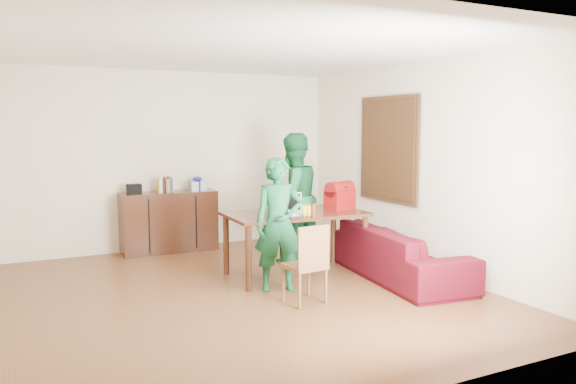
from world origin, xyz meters
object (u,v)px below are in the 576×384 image
person_far (293,198)px  laptop (288,210)px  chair (305,280)px  red_bag (340,198)px  table (295,220)px  person_near (279,224)px  bottle (313,209)px  sofa (399,253)px

person_far → laptop: person_far is taller
chair → red_bag: bearing=37.6°
table → chair: 1.21m
chair → laptop: bearing=67.8°
person_near → bottle: (0.49, 0.08, 0.13)m
laptop → bottle: bearing=-35.2°
bottle → red_bag: 0.69m
laptop → chair: bearing=-83.3°
red_bag → chair: bearing=-154.3°
chair → bottle: (0.46, 0.65, 0.64)m
table → sofa: size_ratio=0.80×
laptop → person_far: bearing=82.3°
table → chair: size_ratio=2.04×
table → bottle: size_ratio=9.55×
laptop → red_bag: bearing=26.8°
chair → person_near: 0.77m
person_far → bottle: person_far is taller
bottle → laptop: bearing=121.9°
chair → sofa: chair is taller
person_far → laptop: bearing=47.7°
bottle → person_near: bearing=-171.3°
person_far → sofa: size_ratio=0.82×
table → chair: bearing=-110.0°
bottle → sofa: (1.05, -0.30, -0.58)m
chair → person_far: size_ratio=0.48×
chair → sofa: (1.51, 0.35, 0.07)m
person_near → red_bag: person_near is taller
bottle → red_bag: (0.59, 0.35, 0.05)m
chair → person_far: bearing=60.9°
person_far → laptop: (-0.46, -0.77, -0.04)m
person_far → red_bag: person_far is taller
table → person_near: bearing=-132.0°
chair → person_far: (0.73, 1.72, 0.64)m
laptop → red_bag: (0.77, 0.05, 0.10)m
chair → red_bag: red_bag is taller
chair → person_near: size_ratio=0.56×
sofa → bottle: bearing=81.1°
table → red_bag: red_bag is taller
laptop → sofa: bearing=-2.7°
sofa → laptop: bearing=71.2°
laptop → bottle: (0.19, -0.30, 0.05)m
chair → red_bag: size_ratio=2.20×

